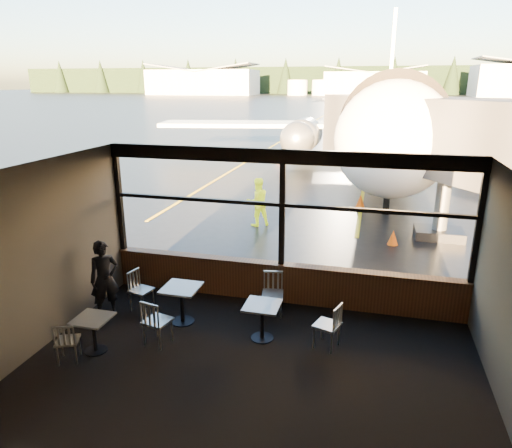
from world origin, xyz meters
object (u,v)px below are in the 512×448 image
at_px(chair_mid_s, 158,321).
at_px(cone_nose, 360,201).
at_px(airliner, 393,70).
at_px(ground_crew, 257,202).
at_px(cafe_table_mid, 182,305).
at_px(cafe_table_left, 94,335).
at_px(jet_bridge, 431,165).
at_px(cafe_table_near, 262,322).
at_px(passenger, 105,279).
at_px(cone_wing, 278,157).
at_px(chair_near_e, 327,325).
at_px(chair_mid_w, 141,291).
at_px(chair_left_s, 68,341).
at_px(cone_extra, 393,238).
at_px(chair_near_n, 273,294).

distance_m(chair_mid_s, cone_nose, 11.73).
bearing_deg(airliner, ground_crew, -106.35).
bearing_deg(cafe_table_mid, cafe_table_left, -128.94).
distance_m(airliner, cafe_table_mid, 22.99).
bearing_deg(jet_bridge, ground_crew, 179.20).
bearing_deg(cafe_table_near, passenger, 178.17).
relative_size(cafe_table_left, cone_wing, 1.49).
bearing_deg(chair_mid_s, jet_bridge, 67.65).
distance_m(ground_crew, cone_nose, 4.79).
height_order(jet_bridge, chair_near_e, jet_bridge).
relative_size(cafe_table_near, chair_near_e, 0.81).
height_order(airliner, chair_mid_w, airliner).
distance_m(chair_left_s, cone_extra, 9.85).
bearing_deg(cafe_table_left, chair_near_n, 37.53).
distance_m(chair_near_n, cone_wing, 20.70).
relative_size(airliner, chair_near_n, 38.73).
relative_size(chair_near_n, cone_nose, 1.72).
distance_m(cafe_table_near, chair_mid_w, 2.92).
height_order(chair_mid_w, ground_crew, ground_crew).
height_order(passenger, cone_wing, passenger).
distance_m(chair_near_n, cone_extra, 5.94).
distance_m(airliner, passenger, 23.38).
xyz_separation_m(chair_near_n, cone_nose, (1.52, 9.53, -0.20)).
bearing_deg(cone_extra, cafe_table_near, -112.67).
bearing_deg(chair_near_e, cone_nose, 16.80).
xyz_separation_m(cafe_table_left, cone_nose, (4.43, 11.76, -0.08)).
xyz_separation_m(ground_crew, cone_wing, (-2.20, 14.04, -0.61)).
bearing_deg(jet_bridge, cone_extra, -138.98).
relative_size(airliner, chair_near_e, 39.62).
distance_m(cafe_table_left, chair_near_e, 4.36).
bearing_deg(airliner, passenger, -104.76).
xyz_separation_m(cone_wing, cone_extra, (6.79, -14.98, -0.00)).
bearing_deg(cafe_table_left, chair_near_e, 16.33).
distance_m(cone_nose, cone_extra, 4.37).
height_order(chair_mid_s, passenger, passenger).
relative_size(airliner, chair_mid_w, 40.32).
xyz_separation_m(chair_mid_w, cone_nose, (4.37, 10.02, -0.18)).
relative_size(airliner, chair_left_s, 45.45).
xyz_separation_m(airliner, jet_bridge, (0.99, -14.99, -3.18)).
relative_size(chair_mid_w, ground_crew, 0.53).
bearing_deg(cafe_table_left, chair_mid_s, 27.36).
relative_size(cafe_table_near, cone_extra, 1.60).
relative_size(cafe_table_left, chair_mid_w, 0.77).
bearing_deg(cafe_table_mid, chair_mid_w, 164.10).
distance_m(cafe_table_left, ground_crew, 8.54).
bearing_deg(chair_left_s, chair_near_e, -3.38).
distance_m(cafe_table_near, cone_nose, 10.66).
xyz_separation_m(chair_left_s, passenger, (-0.27, 1.70, 0.44)).
xyz_separation_m(cafe_table_mid, chair_near_e, (3.03, -0.20, 0.06)).
relative_size(chair_near_e, passenger, 0.55).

